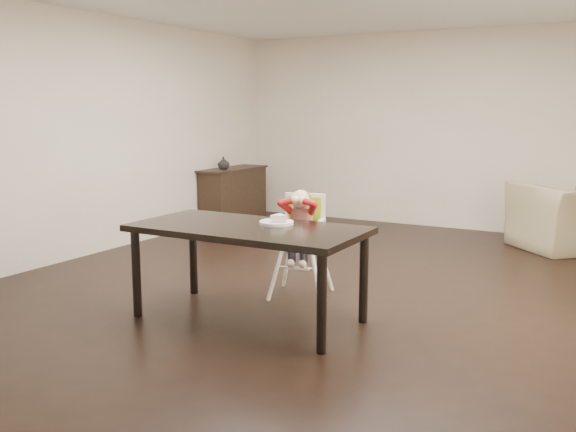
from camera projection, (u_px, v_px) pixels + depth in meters
name	position (u px, v px, depth m)	size (l,w,h in m)	color
ground	(334.00, 286.00, 6.01)	(7.00, 7.00, 0.00)	black
room_walls	(337.00, 85.00, 5.70)	(6.02, 7.02, 2.71)	beige
dining_table	(248.00, 236.00, 4.97)	(1.80, 0.90, 0.75)	black
high_chair	(302.00, 221.00, 5.64)	(0.47, 0.47, 0.95)	white
plate	(277.00, 221.00, 5.02)	(0.29, 0.29, 0.08)	white
armchair	(574.00, 206.00, 7.48)	(1.20, 0.78, 1.05)	tan
sideboard	(233.00, 195.00, 9.40)	(0.44, 1.26, 0.79)	black
vase	(224.00, 163.00, 9.11)	(0.17, 0.18, 0.17)	#99999E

